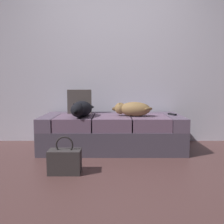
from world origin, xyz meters
name	(u,v)px	position (x,y,z in m)	size (l,w,h in m)	color
ground_plane	(112,180)	(0.00, 0.00, 0.00)	(10.00, 10.00, 0.00)	brown
back_wall	(112,50)	(0.00, 1.66, 1.40)	(6.40, 0.10, 2.80)	silver
couch	(112,132)	(0.00, 1.12, 0.23)	(1.87, 0.85, 0.47)	#4A4352
dog_dark	(81,109)	(-0.40, 0.94, 0.57)	(0.31, 0.60, 0.20)	black
dog_tan	(132,109)	(0.27, 1.03, 0.56)	(0.55, 0.32, 0.19)	olive
tv_remote	(172,114)	(0.82, 1.14, 0.48)	(0.04, 0.15, 0.02)	black
throw_pillow	(80,102)	(-0.46, 1.34, 0.64)	(0.34, 0.12, 0.34)	#514844
handbag	(65,161)	(-0.47, 0.17, 0.13)	(0.32, 0.18, 0.38)	#383333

